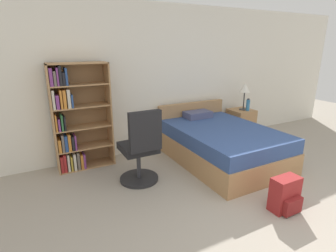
% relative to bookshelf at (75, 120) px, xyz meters
% --- Properties ---
extents(ground_plane, '(14.00, 14.00, 0.00)m').
position_rel_bookshelf_xyz_m(ground_plane, '(1.73, -2.99, -0.79)').
color(ground_plane, '#A39989').
extents(wall_back, '(9.00, 0.06, 2.60)m').
position_rel_bookshelf_xyz_m(wall_back, '(1.73, 0.24, 0.51)').
color(wall_back, silver).
rests_on(wall_back, ground_plane).
extents(bookshelf, '(0.87, 0.34, 1.65)m').
position_rel_bookshelf_xyz_m(bookshelf, '(0.00, 0.00, 0.00)').
color(bookshelf, '#AD7F51').
rests_on(bookshelf, ground_plane).
extents(bed, '(1.43, 2.01, 0.84)m').
position_rel_bookshelf_xyz_m(bed, '(2.19, -0.82, -0.49)').
color(bed, '#AD7F51').
rests_on(bed, ground_plane).
extents(office_chair, '(0.56, 0.60, 1.10)m').
position_rel_bookshelf_xyz_m(office_chair, '(0.70, -0.94, -0.29)').
color(office_chair, '#232326').
rests_on(office_chair, ground_plane).
extents(nightstand, '(0.46, 0.48, 0.62)m').
position_rel_bookshelf_xyz_m(nightstand, '(3.30, -0.12, -0.48)').
color(nightstand, '#AD7F51').
rests_on(nightstand, ground_plane).
extents(table_lamp, '(0.21, 0.21, 0.54)m').
position_rel_bookshelf_xyz_m(table_lamp, '(3.32, -0.14, 0.25)').
color(table_lamp, '#333333').
rests_on(table_lamp, nightstand).
extents(water_bottle, '(0.07, 0.07, 0.25)m').
position_rel_bookshelf_xyz_m(water_bottle, '(3.35, -0.24, -0.05)').
color(water_bottle, teal).
rests_on(water_bottle, nightstand).
extents(backpack_red, '(0.35, 0.25, 0.42)m').
position_rel_bookshelf_xyz_m(backpack_red, '(1.96, -2.34, -0.59)').
color(backpack_red, maroon).
rests_on(backpack_red, ground_plane).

